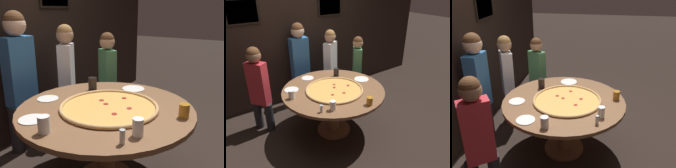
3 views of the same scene
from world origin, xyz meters
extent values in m
cube|color=black|center=(0.00, 1.35, 1.30)|extent=(6.40, 0.06, 2.60)
cylinder|color=brown|center=(0.00, 0.00, 0.72)|extent=(1.50, 1.50, 0.04)
cylinder|color=brown|center=(0.00, 0.00, 0.35)|extent=(0.16, 0.16, 0.70)
cylinder|color=#E5A84C|center=(-0.01, -0.04, 0.75)|extent=(0.80, 0.80, 0.01)
torus|color=tan|center=(-0.01, -0.04, 0.76)|extent=(0.84, 0.84, 0.03)
cylinder|color=#A8281E|center=(-0.12, -0.16, 0.75)|extent=(0.04, 0.04, 0.00)
cylinder|color=#A8281E|center=(0.04, -0.21, 0.75)|extent=(0.04, 0.04, 0.00)
cylinder|color=#A8281E|center=(0.23, -0.05, 0.75)|extent=(0.04, 0.04, 0.00)
cylinder|color=#A8281E|center=(0.08, 0.10, 0.75)|extent=(0.04, 0.04, 0.00)
cylinder|color=#A8281E|center=(0.02, 0.01, 0.75)|extent=(0.04, 0.04, 0.00)
cylinder|color=white|center=(-0.32, -0.47, 0.80)|extent=(0.08, 0.08, 0.12)
cylinder|color=black|center=(0.30, 0.36, 0.81)|extent=(0.09, 0.09, 0.14)
cylinder|color=#BC7A23|center=(0.14, -0.63, 0.79)|extent=(0.08, 0.08, 0.11)
cylinder|color=white|center=(-0.62, 0.09, 0.80)|extent=(0.08, 0.08, 0.12)
cylinder|color=white|center=(-0.14, 0.56, 0.74)|extent=(0.19, 0.19, 0.01)
cylinder|color=white|center=(0.56, 0.03, 0.74)|extent=(0.23, 0.23, 0.01)
cylinder|color=white|center=(-0.52, 0.32, 0.74)|extent=(0.20, 0.20, 0.01)
cylinder|color=silver|center=(-0.46, -0.43, 0.78)|extent=(0.04, 0.04, 0.08)
cylinder|color=#B7B7BC|center=(-0.46, -0.43, 0.83)|extent=(0.04, 0.04, 0.01)
cylinder|color=#232328|center=(0.12, 1.12, 0.27)|extent=(0.14, 0.14, 0.53)
cylinder|color=#232328|center=(-0.11, 1.11, 0.27)|extent=(0.14, 0.14, 0.53)
cube|color=#3370B2|center=(0.01, 1.11, 0.90)|extent=(0.32, 0.17, 0.74)
sphere|color=beige|center=(0.01, 1.11, 1.39)|extent=(0.23, 0.23, 0.23)
sphere|color=brown|center=(0.01, 1.11, 1.43)|extent=(0.21, 0.21, 0.21)
cylinder|color=#232328|center=(0.99, 0.68, 0.22)|extent=(0.16, 0.16, 0.44)
cylinder|color=#232328|center=(0.89, 0.52, 0.22)|extent=(0.16, 0.16, 0.44)
cube|color=#4C8C59|center=(0.94, 0.60, 0.75)|extent=(0.26, 0.30, 0.62)
sphere|color=tan|center=(0.94, 0.60, 1.15)|extent=(0.19, 0.19, 0.19)
sphere|color=brown|center=(0.94, 0.60, 1.18)|extent=(0.18, 0.18, 0.18)
cylinder|color=#232328|center=(0.66, 1.01, 0.24)|extent=(0.17, 0.17, 0.48)
cylinder|color=#232328|center=(0.48, 0.90, 0.24)|extent=(0.17, 0.17, 0.48)
cube|color=white|center=(0.57, 0.96, 0.81)|extent=(0.32, 0.28, 0.67)
sphere|color=tan|center=(0.57, 0.96, 1.24)|extent=(0.21, 0.21, 0.21)
sphere|color=#9E703D|center=(0.57, 0.96, 1.28)|extent=(0.19, 0.19, 0.19)
camera|label=1|loc=(-1.66, -1.11, 1.55)|focal=40.00mm
camera|label=2|loc=(-1.57, -2.39, 2.22)|focal=35.00mm
camera|label=3|loc=(-2.68, -0.48, 2.17)|focal=40.00mm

